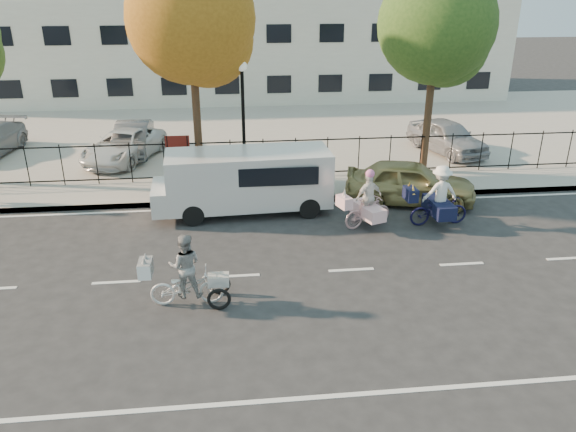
{
  "coord_description": "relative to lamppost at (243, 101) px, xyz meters",
  "views": [
    {
      "loc": [
        -0.05,
        -12.69,
        7.02
      ],
      "look_at": [
        1.47,
        1.2,
        1.1
      ],
      "focal_mm": 35.0,
      "sensor_mm": 36.0,
      "label": 1
    }
  ],
  "objects": [
    {
      "name": "curb",
      "position": [
        -0.5,
        -1.75,
        -3.04
      ],
      "size": [
        60.0,
        0.1,
        0.15
      ],
      "primitive_type": "cube",
      "color": "#A8A399",
      "rests_on": "ground"
    },
    {
      "name": "bull_bike",
      "position": [
        5.75,
        -4.17,
        -2.36
      ],
      "size": [
        2.04,
        1.4,
        1.9
      ],
      "rotation": [
        0.0,
        0.0,
        1.62
      ],
      "color": "black",
      "rests_on": "ground"
    },
    {
      "name": "tree_mid",
      "position": [
        -1.49,
        0.56,
        2.48
      ],
      "size": [
        4.35,
        4.35,
        7.98
      ],
      "color": "#442D1D",
      "rests_on": "ground"
    },
    {
      "name": "street_sign",
      "position": [
        -2.35,
        0.0,
        -1.7
      ],
      "size": [
        0.85,
        0.06,
        1.8
      ],
      "color": "black",
      "rests_on": "sidewalk"
    },
    {
      "name": "lot_car_b",
      "position": [
        -4.8,
        3.2,
        -2.35
      ],
      "size": [
        3.39,
        4.85,
        1.23
      ],
      "primitive_type": "imported",
      "rotation": [
        0.0,
        0.0,
        -0.34
      ],
      "color": "silver",
      "rests_on": "parking_lot"
    },
    {
      "name": "iron_fence",
      "position": [
        -0.5,
        0.4,
        -2.21
      ],
      "size": [
        58.0,
        0.06,
        1.5
      ],
      "primitive_type": null,
      "color": "black",
      "rests_on": "sidewalk"
    },
    {
      "name": "lot_car_c",
      "position": [
        -4.57,
        4.14,
        -2.31
      ],
      "size": [
        1.41,
        3.97,
        1.31
      ],
      "primitive_type": "imported",
      "rotation": [
        0.0,
        0.0,
        0.01
      ],
      "color": "#54575C",
      "rests_on": "parking_lot"
    },
    {
      "name": "zebra_trike",
      "position": [
        -1.65,
        -7.99,
        -2.43
      ],
      "size": [
        2.05,
        0.77,
        1.77
      ],
      "rotation": [
        0.0,
        0.0,
        1.56
      ],
      "color": "white",
      "rests_on": "ground"
    },
    {
      "name": "white_van",
      "position": [
        -0.06,
        -2.48,
        -2.0
      ],
      "size": [
        5.73,
        2.18,
        2.01
      ],
      "rotation": [
        0.0,
        0.0,
        0.05
      ],
      "color": "silver",
      "rests_on": "ground"
    },
    {
      "name": "gold_sedan",
      "position": [
        5.45,
        -2.3,
        -2.38
      ],
      "size": [
        4.6,
        2.76,
        1.47
      ],
      "primitive_type": "imported",
      "rotation": [
        0.0,
        0.0,
        1.32
      ],
      "color": "#9F9256",
      "rests_on": "ground"
    },
    {
      "name": "road_markings",
      "position": [
        -0.5,
        -6.8,
        -3.11
      ],
      "size": [
        60.0,
        9.52,
        0.01
      ],
      "primitive_type": null,
      "color": "silver",
      "rests_on": "ground"
    },
    {
      "name": "building",
      "position": [
        -0.5,
        18.2,
        -0.11
      ],
      "size": [
        34.0,
        10.0,
        6.0
      ],
      "primitive_type": "cube",
      "color": "silver",
      "rests_on": "ground"
    },
    {
      "name": "parking_lot",
      "position": [
        -0.5,
        8.2,
        -3.04
      ],
      "size": [
        60.0,
        15.6,
        0.15
      ],
      "primitive_type": "cube",
      "color": "#A8A399",
      "rests_on": "ground"
    },
    {
      "name": "ground",
      "position": [
        -0.5,
        -6.8,
        -3.11
      ],
      "size": [
        120.0,
        120.0,
        0.0
      ],
      "primitive_type": "plane",
      "color": "#333334"
    },
    {
      "name": "tree_east",
      "position": [
        7.02,
        0.56,
        2.23
      ],
      "size": [
        4.16,
        4.16,
        7.62
      ],
      "color": "#442D1D",
      "rests_on": "ground"
    },
    {
      "name": "lamppost",
      "position": [
        0.0,
        0.0,
        0.0
      ],
      "size": [
        0.36,
        0.36,
        4.33
      ],
      "color": "black",
      "rests_on": "sidewalk"
    },
    {
      "name": "lot_car_d",
      "position": [
        8.69,
        2.89,
        -2.26
      ],
      "size": [
        2.76,
        4.4,
        1.4
      ],
      "primitive_type": "imported",
      "rotation": [
        0.0,
        0.0,
        0.29
      ],
      "color": "#98999F",
      "rests_on": "parking_lot"
    },
    {
      "name": "sidewalk",
      "position": [
        -0.5,
        -0.7,
        -3.04
      ],
      "size": [
        60.0,
        2.2,
        0.15
      ],
      "primitive_type": "cube",
      "color": "#A8A399",
      "rests_on": "ground"
    },
    {
      "name": "unicorn_bike",
      "position": [
        3.55,
        -4.11,
        -2.43
      ],
      "size": [
        1.86,
        1.35,
        1.84
      ],
      "rotation": [
        0.0,
        0.0,
        1.92
      ],
      "color": "#D09EA3",
      "rests_on": "ground"
    }
  ]
}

